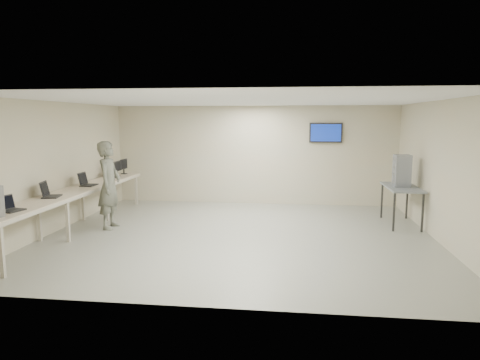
# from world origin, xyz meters

# --- Properties ---
(room) EXTENTS (8.01, 7.01, 2.81)m
(room) POSITION_xyz_m (0.03, 0.06, 1.41)
(room) COLOR gray
(room) RESTS_ON ground
(workbench) EXTENTS (0.76, 6.00, 0.90)m
(workbench) POSITION_xyz_m (-3.59, 0.00, 0.83)
(workbench) COLOR beige
(workbench) RESTS_ON ground
(laptop_0) EXTENTS (0.35, 0.39, 0.27)m
(laptop_0) POSITION_xyz_m (-3.59, -2.19, 0.97)
(laptop_0) COLOR black
(laptop_0) RESTS_ON workbench
(laptop_1) EXTENTS (0.41, 0.46, 0.31)m
(laptop_1) POSITION_xyz_m (-3.67, -0.89, 0.98)
(laptop_1) COLOR black
(laptop_1) RESTS_ON workbench
(laptop_2) EXTENTS (0.33, 0.40, 0.31)m
(laptop_2) POSITION_xyz_m (-3.62, 0.58, 0.98)
(laptop_2) COLOR black
(laptop_2) RESTS_ON workbench
(laptop_3) EXTENTS (0.35, 0.38, 0.25)m
(laptop_3) POSITION_xyz_m (-3.58, 2.00, 0.97)
(laptop_3) COLOR black
(laptop_3) RESTS_ON workbench
(monitor_near) EXTENTS (0.18, 0.41, 0.40)m
(monitor_near) POSITION_xyz_m (-3.60, 2.27, 1.14)
(monitor_near) COLOR black
(monitor_near) RESTS_ON workbench
(monitor_far) EXTENTS (0.19, 0.42, 0.41)m
(monitor_far) POSITION_xyz_m (-3.60, 2.75, 1.15)
(monitor_far) COLOR black
(monitor_far) RESTS_ON workbench
(soldier) EXTENTS (0.49, 0.73, 1.95)m
(soldier) POSITION_xyz_m (-2.94, 0.28, 0.97)
(soldier) COLOR #575C4D
(soldier) RESTS_ON ground
(side_table) EXTENTS (0.70, 1.49, 0.89)m
(side_table) POSITION_xyz_m (3.60, 1.39, 0.82)
(side_table) COLOR slate
(side_table) RESTS_ON ground
(storage_bins) EXTENTS (0.34, 0.38, 0.73)m
(storage_bins) POSITION_xyz_m (3.58, 1.39, 1.26)
(storage_bins) COLOR gray
(storage_bins) RESTS_ON side_table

